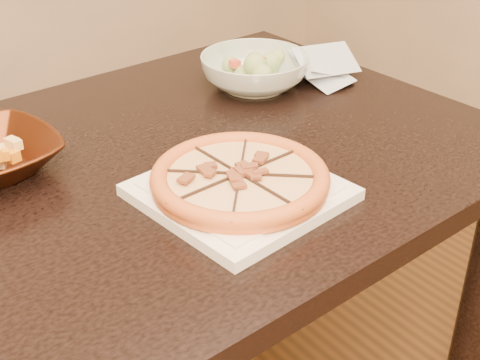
{
  "coord_description": "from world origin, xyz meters",
  "views": [
    {
      "loc": [
        -0.53,
        -0.73,
        1.28
      ],
      "look_at": [
        -0.02,
        -0.05,
        0.78
      ],
      "focal_mm": 50.0,
      "sensor_mm": 36.0,
      "label": 1
    }
  ],
  "objects_px": {
    "plate": "(240,191)",
    "salad_bowl": "(254,72)",
    "dining_table": "(141,228)",
    "pizza": "(240,178)"
  },
  "relations": [
    {
      "from": "dining_table",
      "to": "salad_bowl",
      "type": "distance_m",
      "value": 0.42
    },
    {
      "from": "pizza",
      "to": "salad_bowl",
      "type": "xyz_separation_m",
      "value": [
        0.28,
        0.32,
        0.0
      ]
    },
    {
      "from": "dining_table",
      "to": "salad_bowl",
      "type": "height_order",
      "value": "salad_bowl"
    },
    {
      "from": "plate",
      "to": "pizza",
      "type": "height_order",
      "value": "pizza"
    },
    {
      "from": "plate",
      "to": "salad_bowl",
      "type": "height_order",
      "value": "salad_bowl"
    },
    {
      "from": "pizza",
      "to": "dining_table",
      "type": "bearing_deg",
      "value": 115.57
    },
    {
      "from": "plate",
      "to": "salad_bowl",
      "type": "bearing_deg",
      "value": 48.86
    },
    {
      "from": "dining_table",
      "to": "plate",
      "type": "relative_size",
      "value": 4.5
    },
    {
      "from": "plate",
      "to": "pizza",
      "type": "xyz_separation_m",
      "value": [
        -0.0,
        0.0,
        0.02
      ]
    },
    {
      "from": "plate",
      "to": "pizza",
      "type": "relative_size",
      "value": 1.08
    }
  ]
}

